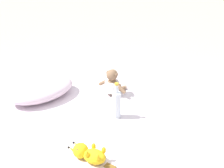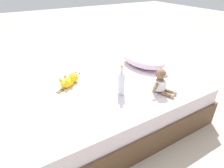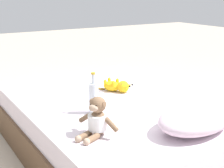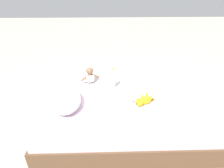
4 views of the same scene
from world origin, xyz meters
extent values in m
plane|color=#B7A893|center=(0.00, 0.00, 0.00)|extent=(16.00, 16.00, 0.00)
cube|color=brown|center=(0.00, 0.00, 0.13)|extent=(1.43, 2.07, 0.26)
cube|color=silver|center=(0.00, 0.00, 0.34)|extent=(1.39, 2.01, 0.16)
ellipsoid|color=silver|center=(-0.11, 0.72, 0.50)|extent=(0.64, 0.46, 0.15)
ellipsoid|color=brown|center=(0.43, 0.47, 0.50)|extent=(0.14, 0.14, 0.15)
cylinder|color=white|center=(0.43, 0.47, 0.50)|extent=(0.16, 0.16, 0.09)
sphere|color=brown|center=(0.43, 0.47, 0.61)|extent=(0.10, 0.10, 0.10)
ellipsoid|color=tan|center=(0.47, 0.49, 0.60)|extent=(0.07, 0.07, 0.04)
sphere|color=black|center=(0.46, 0.50, 0.62)|extent=(0.01, 0.01, 0.01)
sphere|color=black|center=(0.47, 0.47, 0.62)|extent=(0.01, 0.01, 0.01)
cylinder|color=brown|center=(0.41, 0.51, 0.62)|extent=(0.03, 0.02, 0.03)
cylinder|color=brown|center=(0.45, 0.43, 0.62)|extent=(0.03, 0.02, 0.03)
cylinder|color=brown|center=(0.39, 0.56, 0.51)|extent=(0.07, 0.10, 0.08)
cylinder|color=brown|center=(0.47, 0.38, 0.51)|extent=(0.07, 0.10, 0.08)
cylinder|color=brown|center=(0.50, 0.54, 0.44)|extent=(0.11, 0.07, 0.04)
cylinder|color=brown|center=(0.53, 0.48, 0.44)|extent=(0.11, 0.07, 0.04)
sphere|color=tan|center=(0.55, 0.56, 0.44)|extent=(0.04, 0.04, 0.04)
sphere|color=tan|center=(0.57, 0.50, 0.44)|extent=(0.04, 0.04, 0.04)
ellipsoid|color=yellow|center=(-0.10, -0.24, 0.46)|extent=(0.17, 0.19, 0.08)
sphere|color=yellow|center=(-0.16, -0.15, 0.47)|extent=(0.10, 0.10, 0.10)
cone|color=yellow|center=(-0.20, -0.13, 0.48)|extent=(0.06, 0.07, 0.05)
sphere|color=black|center=(-0.22, -0.11, 0.49)|extent=(0.02, 0.02, 0.02)
cone|color=yellow|center=(-0.16, -0.10, 0.48)|extent=(0.06, 0.07, 0.05)
sphere|color=black|center=(-0.17, -0.08, 0.49)|extent=(0.02, 0.02, 0.02)
sphere|color=red|center=(-0.18, -0.17, 0.50)|extent=(0.02, 0.02, 0.02)
sphere|color=red|center=(-0.13, -0.13, 0.50)|extent=(0.02, 0.02, 0.02)
ellipsoid|color=yellow|center=(-0.15, -0.23, 0.50)|extent=(0.04, 0.04, 0.05)
ellipsoid|color=yellow|center=(-0.08, -0.19, 0.50)|extent=(0.04, 0.04, 0.05)
ellipsoid|color=yellow|center=(-0.11, -0.30, 0.50)|extent=(0.04, 0.04, 0.05)
ellipsoid|color=yellow|center=(-0.05, -0.25, 0.50)|extent=(0.04, 0.04, 0.05)
cube|color=brown|center=(-0.04, -0.33, 0.43)|extent=(0.07, 0.08, 0.01)
cylinder|color=silver|center=(0.28, 0.14, 0.53)|extent=(0.07, 0.07, 0.21)
cylinder|color=silver|center=(0.28, 0.14, 0.67)|extent=(0.02, 0.02, 0.07)
cylinder|color=gold|center=(0.28, 0.14, 0.71)|extent=(0.03, 0.03, 0.01)
camera|label=1|loc=(-0.82, -1.71, 1.81)|focal=53.44mm
camera|label=2|loc=(1.50, -0.68, 1.38)|focal=30.26mm
camera|label=3|loc=(1.31, 2.06, 1.25)|focal=53.45mm
camera|label=4|loc=(-1.98, 0.23, 1.75)|focal=30.28mm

